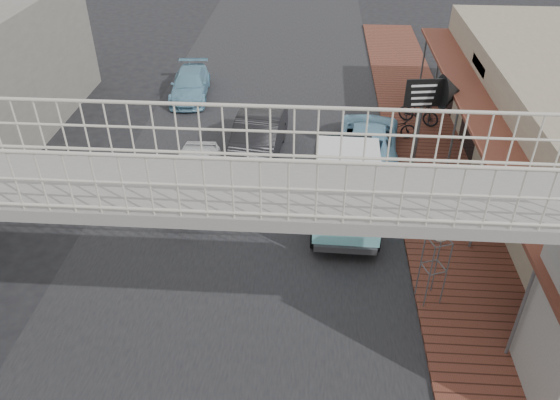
# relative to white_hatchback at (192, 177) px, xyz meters

# --- Properties ---
(ground) EXTENTS (120.00, 120.00, 0.00)m
(ground) POSITION_rel_white_hatchback_xyz_m (1.92, -3.40, -0.69)
(ground) COLOR black
(ground) RESTS_ON ground
(road_strip) EXTENTS (10.00, 60.00, 0.01)m
(road_strip) POSITION_rel_white_hatchback_xyz_m (1.92, -3.40, -0.68)
(road_strip) COLOR black
(road_strip) RESTS_ON ground
(sidewalk) EXTENTS (3.00, 40.00, 0.10)m
(sidewalk) POSITION_rel_white_hatchback_xyz_m (8.42, -0.40, -0.64)
(sidewalk) COLOR brown
(sidewalk) RESTS_ON ground
(footbridge) EXTENTS (16.40, 2.40, 6.34)m
(footbridge) POSITION_rel_white_hatchback_xyz_m (1.92, -7.40, 2.49)
(footbridge) COLOR gray
(footbridge) RESTS_ON ground
(white_hatchback) EXTENTS (1.68, 4.06, 1.38)m
(white_hatchback) POSITION_rel_white_hatchback_xyz_m (0.00, 0.00, 0.00)
(white_hatchback) COLOR white
(white_hatchback) RESTS_ON ground
(dark_sedan) EXTENTS (2.06, 4.93, 1.58)m
(dark_sedan) POSITION_rel_white_hatchback_xyz_m (1.95, 2.59, 0.10)
(dark_sedan) COLOR black
(dark_sedan) RESTS_ON ground
(angkot_curb) EXTENTS (2.67, 4.99, 1.33)m
(angkot_curb) POSITION_rel_white_hatchback_xyz_m (6.12, 3.12, -0.02)
(angkot_curb) COLOR #79B4D2
(angkot_curb) RESTS_ON ground
(angkot_far) EXTENTS (2.00, 4.16, 1.17)m
(angkot_far) POSITION_rel_white_hatchback_xyz_m (-1.75, 8.10, -0.10)
(angkot_far) COLOR #70A7C2
(angkot_far) RESTS_ON ground
(angkot_van) EXTENTS (2.14, 4.47, 2.17)m
(angkot_van) POSITION_rel_white_hatchback_xyz_m (5.13, -1.14, 0.69)
(angkot_van) COLOR black
(angkot_van) RESTS_ON ground
(motorcycle_near) EXTENTS (1.80, 0.72, 0.93)m
(motorcycle_near) POSITION_rel_white_hatchback_xyz_m (7.22, 4.38, -0.13)
(motorcycle_near) COLOR black
(motorcycle_near) RESTS_ON sidewalk
(motorcycle_far) EXTENTS (1.77, 1.26, 1.05)m
(motorcycle_far) POSITION_rel_white_hatchback_xyz_m (8.39, 5.75, -0.07)
(motorcycle_far) COLOR black
(motorcycle_far) RESTS_ON sidewalk
(street_clock) EXTENTS (0.68, 0.64, 2.64)m
(street_clock) POSITION_rel_white_hatchback_xyz_m (7.22, -4.68, 1.60)
(street_clock) COLOR #59595B
(street_clock) RESTS_ON sidewalk
(arrow_sign) EXTENTS (2.04, 1.32, 3.43)m
(arrow_sign) POSITION_rel_white_hatchback_xyz_m (8.62, 2.52, 2.18)
(arrow_sign) COLOR #59595B
(arrow_sign) RESTS_ON sidewalk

